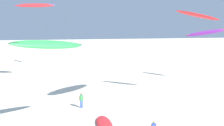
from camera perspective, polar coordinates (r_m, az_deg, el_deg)
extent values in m
ellipsoid|color=green|center=(22.07, -13.38, 3.87)|extent=(5.94, 4.04, 1.34)
ellipsoid|color=black|center=(22.06, -13.39, 3.97)|extent=(5.79, 3.61, 0.86)
cylinder|color=#4C4C51|center=(20.54, -16.36, -7.91)|extent=(2.20, 4.75, 7.78)
ellipsoid|color=red|center=(34.71, 17.79, 9.69)|extent=(4.98, 3.74, 1.82)
ellipsoid|color=blue|center=(34.71, 17.80, 9.74)|extent=(4.70, 3.17, 1.53)
cylinder|color=#4C4C51|center=(33.68, 17.34, 0.73)|extent=(1.31, 2.32, 10.41)
ellipsoid|color=red|center=(43.26, -16.20, 11.77)|extent=(6.73, 3.84, 0.97)
ellipsoid|color=blue|center=(43.26, -16.20, 11.83)|extent=(6.46, 2.81, 0.52)
cylinder|color=#4C4C51|center=(41.86, -13.69, 3.54)|extent=(3.43, 2.74, 12.11)
ellipsoid|color=purple|center=(45.39, 19.31, 6.13)|extent=(5.01, 5.85, 2.06)
ellipsoid|color=orange|center=(45.39, 19.31, 6.19)|extent=(4.60, 5.49, 1.62)
cylinder|color=#4C4C51|center=(43.48, 19.29, 0.68)|extent=(1.93, 4.13, 7.89)
cylinder|color=#4C4C51|center=(49.78, -8.19, 6.66)|extent=(3.61, 8.46, 15.90)
ellipsoid|color=red|center=(25.82, -1.66, -12.79)|extent=(1.45, 4.18, 0.36)
ellipsoid|color=blue|center=(25.81, -1.66, -12.75)|extent=(1.22, 1.88, 0.22)
cylinder|color=#284CA3|center=(30.82, -6.69, -8.75)|extent=(0.14, 0.14, 0.86)
cylinder|color=#284CA3|center=(30.87, -6.39, -8.71)|extent=(0.14, 0.14, 0.86)
cube|color=#338C4C|center=(30.63, -6.57, -7.41)|extent=(0.34, 0.27, 0.62)
cylinder|color=brown|center=(30.57, -6.94, -7.52)|extent=(0.09, 0.09, 0.56)
cylinder|color=brown|center=(30.71, -6.19, -7.44)|extent=(0.09, 0.09, 0.56)
sphere|color=brown|center=(30.51, -6.58, -6.60)|extent=(0.21, 0.21, 0.21)
sphere|color=tan|center=(22.62, 8.92, -12.29)|extent=(0.21, 0.21, 0.21)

